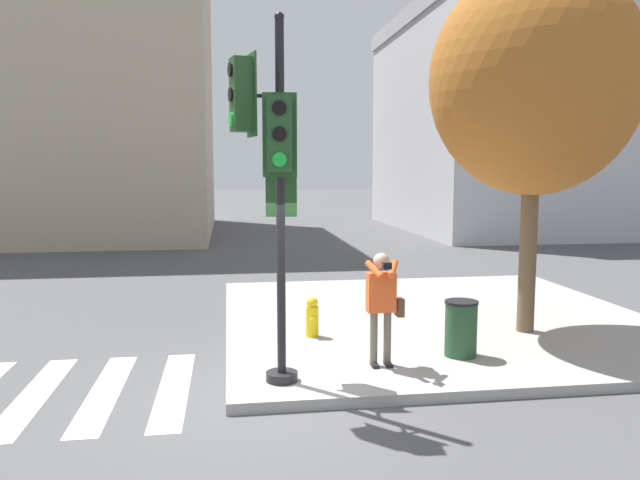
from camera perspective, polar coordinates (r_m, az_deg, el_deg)
ground_plane at (r=8.34m, az=-5.03°, el=-14.26°), size 160.00×160.00×0.00m
sidewalk_corner at (r=12.29m, az=10.57°, el=-7.12°), size 8.00×8.00×0.15m
crosswalk_stripes at (r=9.23m, az=-24.63°, el=-12.74°), size 3.99×3.02×0.01m
traffic_signal_pole at (r=8.01m, az=-4.45°, el=6.76°), size 0.90×1.31×4.76m
person_photographer at (r=8.93m, az=5.71°, el=-5.35°), size 0.58×0.54×1.63m
street_tree at (r=11.27m, az=19.02°, el=13.57°), size 3.48×3.48×6.18m
fire_hydrant at (r=10.55m, az=-0.72°, el=-7.05°), size 0.21×0.27×0.67m
trash_bin at (r=9.69m, az=12.76°, el=-7.88°), size 0.50×0.50×0.84m
building_left at (r=30.85m, az=-23.96°, el=13.62°), size 14.56×13.21×14.05m
building_right at (r=33.13m, az=20.14°, el=10.07°), size 14.72×13.47×10.38m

